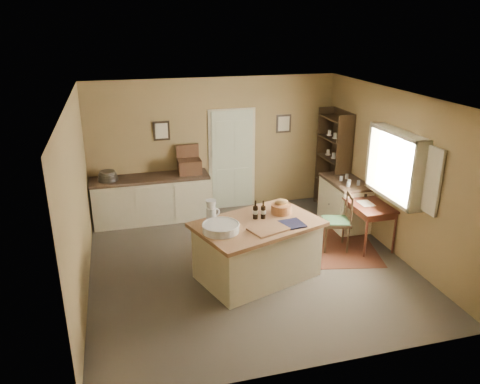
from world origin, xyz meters
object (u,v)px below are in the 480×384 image
at_px(right_cabinet, 344,202).
at_px(shelving_unit, 335,161).
at_px(writing_desk, 368,208).
at_px(work_island, 257,248).
at_px(desk_chair, 336,222).
at_px(sideboard, 152,197).

height_order(right_cabinet, shelving_unit, shelving_unit).
relative_size(writing_desk, right_cabinet, 0.89).
xyz_separation_m(work_island, desk_chair, (1.58, 0.55, 0.02)).
distance_m(sideboard, writing_desk, 4.08).
distance_m(writing_desk, desk_chair, 0.64).
bearing_deg(sideboard, work_island, -62.53).
distance_m(sideboard, right_cabinet, 3.73).
relative_size(sideboard, writing_desk, 2.24).
height_order(writing_desk, shelving_unit, shelving_unit).
xyz_separation_m(right_cabinet, shelving_unit, (0.15, 0.81, 0.57)).
height_order(work_island, right_cabinet, work_island).
xyz_separation_m(writing_desk, shelving_unit, (0.15, 1.65, 0.35)).
height_order(work_island, writing_desk, work_island).
bearing_deg(desk_chair, shelving_unit, 80.41).
distance_m(desk_chair, shelving_unit, 1.93).
relative_size(work_island, right_cabinet, 1.86).
bearing_deg(shelving_unit, work_island, -136.36).
height_order(sideboard, desk_chair, sideboard).
bearing_deg(right_cabinet, sideboard, 161.80).
relative_size(right_cabinet, shelving_unit, 0.55).
relative_size(desk_chair, right_cabinet, 0.88).
bearing_deg(writing_desk, sideboard, 150.43).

